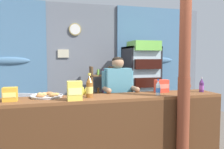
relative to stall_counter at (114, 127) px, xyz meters
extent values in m
cube|color=slate|center=(0.01, 2.39, 0.75)|extent=(5.78, 0.12, 2.71)
cube|color=teal|center=(-1.59, 2.30, 0.96)|extent=(1.50, 0.04, 2.30)
ellipsoid|color=teal|center=(-1.59, 2.28, 0.84)|extent=(0.82, 0.10, 0.16)
cube|color=teal|center=(1.67, 2.30, 0.96)|extent=(1.85, 0.04, 2.30)
ellipsoid|color=teal|center=(1.67, 2.28, 0.84)|extent=(1.02, 0.10, 0.16)
cylinder|color=tan|center=(-0.23, 2.31, 1.53)|extent=(0.27, 0.03, 0.27)
cylinder|color=white|center=(-0.23, 2.30, 1.53)|extent=(0.23, 0.01, 0.23)
cube|color=beige|center=(-0.49, 2.31, 1.00)|extent=(0.24, 0.02, 0.18)
cube|color=brown|center=(0.00, 0.11, 0.37)|extent=(3.11, 0.51, 0.04)
cube|color=#4E2E18|center=(0.00, -0.13, -0.13)|extent=(3.11, 0.04, 0.96)
cube|color=#4E2E18|center=(1.51, 0.11, -0.13)|extent=(0.08, 0.46, 0.96)
cylinder|color=brown|center=(0.88, -0.23, 0.03)|extent=(0.16, 0.16, 1.27)
cylinder|color=brown|center=(0.88, -0.23, 1.29)|extent=(0.15, 0.15, 1.27)
ellipsoid|color=brown|center=(0.96, -0.23, 0.54)|extent=(0.06, 0.05, 0.08)
cube|color=#232328|center=(1.13, 2.11, 0.27)|extent=(0.69, 0.04, 1.75)
cube|color=#232328|center=(0.81, 1.79, 0.27)|extent=(0.04, 0.67, 1.75)
cube|color=#232328|center=(1.45, 1.79, 0.27)|extent=(0.04, 0.67, 1.75)
cube|color=#232328|center=(1.13, 1.79, 1.13)|extent=(0.69, 0.67, 0.04)
cube|color=#232328|center=(1.13, 1.79, -0.57)|extent=(0.69, 0.67, 0.08)
cube|color=silver|center=(1.13, 1.47, 0.32)|extent=(0.63, 0.02, 1.59)
cylinder|color=#B7B7BC|center=(1.41, 1.44, 0.27)|extent=(0.02, 0.02, 0.40)
cube|color=silver|center=(1.13, 1.79, -0.08)|extent=(0.61, 0.59, 0.02)
cube|color=silver|center=(1.13, 1.66, 0.03)|extent=(0.57, 0.55, 0.20)
cube|color=silver|center=(1.13, 1.79, 0.29)|extent=(0.61, 0.59, 0.02)
cube|color=black|center=(1.13, 1.66, 0.40)|extent=(0.57, 0.55, 0.20)
cube|color=silver|center=(1.13, 1.79, 0.67)|extent=(0.61, 0.59, 0.02)
cube|color=black|center=(1.13, 1.66, 0.78)|extent=(0.57, 0.55, 0.20)
cube|color=silver|center=(1.13, 1.79, 1.05)|extent=(0.61, 0.59, 0.02)
cube|color=#75C64C|center=(1.13, 1.66, 1.16)|extent=(0.57, 0.55, 0.20)
cube|color=brown|center=(0.08, 2.04, 0.06)|extent=(0.04, 0.28, 1.32)
cube|color=brown|center=(0.52, 2.04, 0.06)|extent=(0.04, 0.28, 1.32)
cube|color=brown|center=(0.30, 2.04, 0.52)|extent=(0.44, 0.28, 0.02)
cylinder|color=#75C64C|center=(0.23, 2.04, 0.59)|extent=(0.05, 0.05, 0.12)
cylinder|color=#56286B|center=(0.36, 2.04, 0.60)|extent=(0.06, 0.06, 0.14)
cube|color=brown|center=(0.30, 2.04, 0.12)|extent=(0.44, 0.28, 0.02)
cylinder|color=brown|center=(0.23, 2.04, 0.19)|extent=(0.05, 0.05, 0.12)
cylinder|color=#56286B|center=(0.36, 2.04, 0.21)|extent=(0.07, 0.07, 0.16)
cube|color=brown|center=(0.30, 2.04, -0.27)|extent=(0.44, 0.28, 0.02)
cylinder|color=orange|center=(0.23, 2.04, -0.19)|extent=(0.07, 0.07, 0.14)
cylinder|color=#75C64C|center=(0.36, 2.04, -0.19)|extent=(0.06, 0.06, 0.14)
cube|color=silver|center=(-1.26, 1.42, -0.17)|extent=(0.58, 0.58, 0.04)
cube|color=silver|center=(-1.18, 1.60, 0.05)|extent=(0.40, 0.20, 0.40)
cylinder|color=silver|center=(-1.51, 1.32, -0.39)|extent=(0.04, 0.04, 0.44)
cylinder|color=silver|center=(-1.16, 1.17, -0.39)|extent=(0.04, 0.04, 0.44)
cylinder|color=silver|center=(-1.35, 1.67, -0.39)|extent=(0.04, 0.04, 0.44)
cylinder|color=silver|center=(-1.01, 1.52, -0.39)|extent=(0.04, 0.04, 0.44)
cube|color=silver|center=(-1.44, 1.50, -0.05)|extent=(0.20, 0.38, 0.03)
cube|color=silver|center=(-1.07, 1.34, -0.05)|extent=(0.20, 0.38, 0.03)
cylinder|color=#28282D|center=(0.15, 0.61, -0.19)|extent=(0.11, 0.11, 0.84)
cylinder|color=#28282D|center=(0.32, 0.61, -0.19)|extent=(0.11, 0.11, 0.84)
cube|color=teal|center=(0.23, 0.61, 0.49)|extent=(0.41, 0.20, 0.51)
sphere|color=#997051|center=(0.23, 0.61, 0.83)|extent=(0.19, 0.19, 0.19)
ellipsoid|color=black|center=(0.23, 0.62, 0.87)|extent=(0.18, 0.18, 0.10)
cylinder|color=teal|center=(0.01, 0.61, 0.57)|extent=(0.08, 0.08, 0.27)
cylinder|color=#997051|center=(0.01, 0.46, 0.43)|extent=(0.07, 0.26, 0.07)
sphere|color=#997051|center=(0.01, 0.33, 0.43)|extent=(0.08, 0.08, 0.08)
cylinder|color=teal|center=(0.45, 0.61, 0.57)|extent=(0.08, 0.08, 0.27)
cylinder|color=#997051|center=(0.45, 0.46, 0.43)|extent=(0.07, 0.26, 0.07)
sphere|color=#997051|center=(0.45, 0.33, 0.43)|extent=(0.08, 0.08, 0.08)
cylinder|color=brown|center=(-0.31, 0.09, 0.49)|extent=(0.09, 0.09, 0.20)
cone|color=brown|center=(-0.31, 0.09, 0.64)|extent=(0.09, 0.09, 0.09)
cylinder|color=#E5CC4C|center=(-0.31, 0.09, 0.70)|extent=(0.04, 0.04, 0.03)
cylinder|color=#E5D166|center=(-0.31, 0.09, 0.49)|extent=(0.09, 0.09, 0.09)
cylinder|color=silver|center=(0.64, 0.02, 0.46)|extent=(0.06, 0.06, 0.14)
cone|color=silver|center=(0.64, 0.02, 0.56)|extent=(0.06, 0.06, 0.06)
cylinder|color=blue|center=(0.64, 0.02, 0.61)|extent=(0.03, 0.03, 0.02)
cylinder|color=blue|center=(0.64, 0.02, 0.46)|extent=(0.06, 0.06, 0.06)
cylinder|color=#56286B|center=(1.40, 0.09, 0.46)|extent=(0.07, 0.07, 0.14)
cone|color=#56286B|center=(1.40, 0.09, 0.57)|extent=(0.07, 0.07, 0.06)
cylinder|color=silver|center=(1.40, 0.09, 0.61)|extent=(0.03, 0.03, 0.02)
cylinder|color=purple|center=(1.40, 0.09, 0.46)|extent=(0.07, 0.07, 0.06)
cube|color=#EAD14C|center=(-0.52, -0.07, 0.51)|extent=(0.18, 0.11, 0.24)
cube|color=#FFFF8C|center=(-0.52, -0.13, 0.51)|extent=(0.16, 0.00, 0.08)
cube|color=gold|center=(-1.27, 0.09, 0.48)|extent=(0.16, 0.13, 0.17)
cube|color=#FFE26D|center=(-1.27, 0.03, 0.48)|extent=(0.15, 0.00, 0.06)
cube|color=#E5422D|center=(0.81, 0.24, 0.49)|extent=(0.20, 0.11, 0.19)
cube|color=#FF826D|center=(0.81, 0.18, 0.49)|extent=(0.18, 0.00, 0.07)
cylinder|color=#BCBCC1|center=(-0.85, 0.26, 0.40)|extent=(0.41, 0.41, 0.02)
torus|color=#BCBCC1|center=(-0.85, 0.26, 0.42)|extent=(0.42, 0.42, 0.02)
ellipsoid|color=#C68947|center=(-0.73, 0.26, 0.43)|extent=(0.08, 0.08, 0.04)
ellipsoid|color=#A36638|center=(-0.82, 0.33, 0.43)|extent=(0.11, 0.07, 0.05)
ellipsoid|color=tan|center=(-0.89, 0.30, 0.43)|extent=(0.07, 0.09, 0.04)
ellipsoid|color=tan|center=(-0.94, 0.26, 0.44)|extent=(0.08, 0.07, 0.05)
ellipsoid|color=#A36638|center=(-0.93, 0.15, 0.43)|extent=(0.11, 0.06, 0.04)
ellipsoid|color=#B2753D|center=(-0.79, 0.18, 0.44)|extent=(0.10, 0.08, 0.05)
ellipsoid|color=#DBCC42|center=(-0.48, 0.29, 0.46)|extent=(0.11, 0.04, 0.14)
ellipsoid|color=#DBCC42|center=(-0.45, 0.28, 0.46)|extent=(0.08, 0.03, 0.15)
ellipsoid|color=#DBCC42|center=(-0.41, 0.30, 0.45)|extent=(0.06, 0.03, 0.13)
ellipsoid|color=#DBCC42|center=(-0.38, 0.28, 0.45)|extent=(0.05, 0.03, 0.13)
ellipsoid|color=#DBCC42|center=(-0.34, 0.30, 0.45)|extent=(0.07, 0.04, 0.12)
ellipsoid|color=#DBCC42|center=(-0.31, 0.28, 0.46)|extent=(0.09, 0.04, 0.15)
cylinder|color=olive|center=(-0.39, 0.29, 0.52)|extent=(0.02, 0.02, 0.05)
camera|label=1|loc=(-0.84, -2.86, 0.92)|focal=36.95mm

